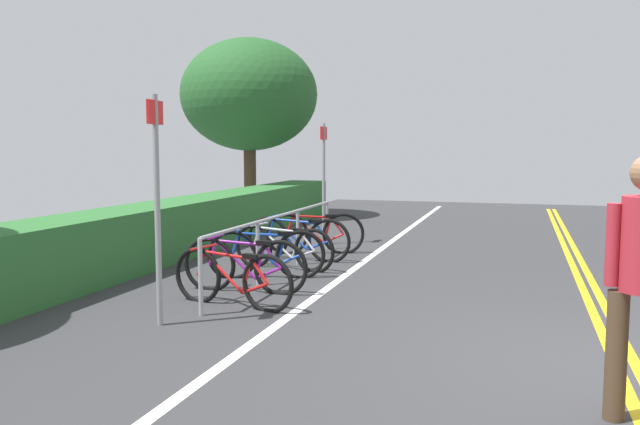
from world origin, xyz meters
The scene contains 14 objects.
ground_plane centered at (0.00, 0.00, -0.03)m, with size 32.74×14.00×0.05m, color #353538.
centre_line_yellow_outer centered at (0.00, 0.08, 0.00)m, with size 29.47×0.10×0.00m, color gold.
bike_lane_stripe_white centered at (0.00, 3.25, 0.00)m, with size 29.47×0.12×0.00m, color white.
bike_rack centered at (3.12, 4.18, 0.65)m, with size 4.90×0.05×0.87m.
bicycle_0 centered at (1.18, 4.04, 0.33)m, with size 0.51×1.65×0.70m.
bicycle_1 centered at (1.91, 4.20, 0.34)m, with size 0.46×1.68×0.74m.
bicycle_2 centered at (2.82, 4.26, 0.34)m, with size 0.62×1.59×0.72m.
bicycle_3 centered at (3.54, 4.28, 0.32)m, with size 0.50×1.71×0.69m.
bicycle_4 centered at (4.32, 4.31, 0.35)m, with size 0.46×1.78×0.74m.
bicycle_5 centered at (5.03, 4.24, 0.35)m, with size 0.65×1.62×0.75m.
sign_post_near centered at (0.23, 4.41, 1.41)m, with size 0.36×0.08×2.36m.
sign_post_far centered at (6.10, 4.42, 1.36)m, with size 0.36×0.06×2.27m.
hedge_backdrop centered at (4.62, 6.50, 0.45)m, with size 13.85×1.01×0.91m, color #2D6B30.
tree_mid centered at (10.16, 7.64, 3.16)m, with size 3.52×3.52×4.61m.
Camera 1 is at (-5.58, 0.90, 1.83)m, focal length 36.63 mm.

